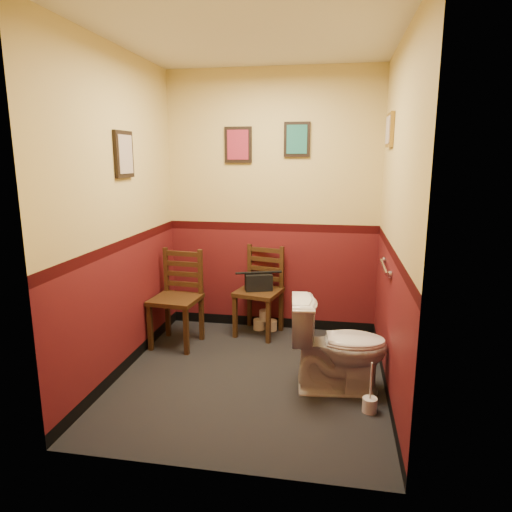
# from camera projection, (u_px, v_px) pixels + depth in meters

# --- Properties ---
(floor) EXTENTS (2.20, 2.40, 0.00)m
(floor) POSITION_uv_depth(u_px,v_px,m) (251.00, 377.00, 3.87)
(floor) COLOR black
(floor) RESTS_ON ground
(ceiling) EXTENTS (2.20, 2.40, 0.00)m
(ceiling) POSITION_uv_depth(u_px,v_px,m) (250.00, 34.00, 3.30)
(ceiling) COLOR silver
(ceiling) RESTS_ON ground
(wall_back) EXTENTS (2.20, 0.00, 2.70)m
(wall_back) POSITION_uv_depth(u_px,v_px,m) (272.00, 204.00, 4.74)
(wall_back) COLOR #571316
(wall_back) RESTS_ON ground
(wall_front) EXTENTS (2.20, 0.00, 2.70)m
(wall_front) POSITION_uv_depth(u_px,v_px,m) (209.00, 249.00, 2.43)
(wall_front) COLOR #571316
(wall_front) RESTS_ON ground
(wall_left) EXTENTS (0.00, 2.40, 2.70)m
(wall_left) POSITION_uv_depth(u_px,v_px,m) (120.00, 216.00, 3.77)
(wall_left) COLOR #571316
(wall_left) RESTS_ON ground
(wall_right) EXTENTS (0.00, 2.40, 2.70)m
(wall_right) POSITION_uv_depth(u_px,v_px,m) (395.00, 223.00, 3.39)
(wall_right) COLOR #571316
(wall_right) RESTS_ON ground
(grab_bar) EXTENTS (0.05, 0.56, 0.06)m
(grab_bar) POSITION_uv_depth(u_px,v_px,m) (385.00, 267.00, 3.73)
(grab_bar) COLOR silver
(grab_bar) RESTS_ON wall_right
(framed_print_back_a) EXTENTS (0.28, 0.04, 0.36)m
(framed_print_back_a) POSITION_uv_depth(u_px,v_px,m) (238.00, 145.00, 4.65)
(framed_print_back_a) COLOR black
(framed_print_back_a) RESTS_ON wall_back
(framed_print_back_b) EXTENTS (0.26, 0.04, 0.34)m
(framed_print_back_b) POSITION_uv_depth(u_px,v_px,m) (297.00, 139.00, 4.54)
(framed_print_back_b) COLOR black
(framed_print_back_b) RESTS_ON wall_back
(framed_print_left) EXTENTS (0.04, 0.30, 0.38)m
(framed_print_left) POSITION_uv_depth(u_px,v_px,m) (124.00, 154.00, 3.76)
(framed_print_left) COLOR black
(framed_print_left) RESTS_ON wall_left
(framed_print_right) EXTENTS (0.04, 0.34, 0.28)m
(framed_print_right) POSITION_uv_depth(u_px,v_px,m) (390.00, 130.00, 3.83)
(framed_print_right) COLOR olive
(framed_print_right) RESTS_ON wall_right
(toilet) EXTENTS (0.80, 0.50, 0.75)m
(toilet) POSITION_uv_depth(u_px,v_px,m) (339.00, 346.00, 3.59)
(toilet) COLOR white
(toilet) RESTS_ON floor
(toilet_brush) EXTENTS (0.11, 0.11, 0.39)m
(toilet_brush) POSITION_uv_depth(u_px,v_px,m) (370.00, 404.00, 3.33)
(toilet_brush) COLOR silver
(toilet_brush) RESTS_ON floor
(chair_left) EXTENTS (0.48, 0.48, 0.94)m
(chair_left) POSITION_uv_depth(u_px,v_px,m) (178.00, 298.00, 4.48)
(chair_left) COLOR #452A14
(chair_left) RESTS_ON floor
(chair_right) EXTENTS (0.52, 0.52, 0.92)m
(chair_right) POSITION_uv_depth(u_px,v_px,m) (260.00, 291.00, 4.76)
(chair_right) COLOR #452A14
(chair_right) RESTS_ON floor
(handbag) EXTENTS (0.30, 0.22, 0.20)m
(handbag) POSITION_uv_depth(u_px,v_px,m) (259.00, 282.00, 4.70)
(handbag) COLOR black
(handbag) RESTS_ON chair_right
(tp_stack) EXTENTS (0.26, 0.13, 0.22)m
(tp_stack) POSITION_uv_depth(u_px,v_px,m) (265.00, 322.00, 4.91)
(tp_stack) COLOR silver
(tp_stack) RESTS_ON floor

